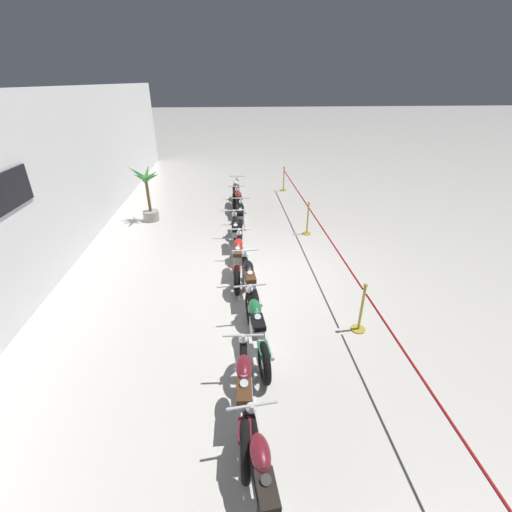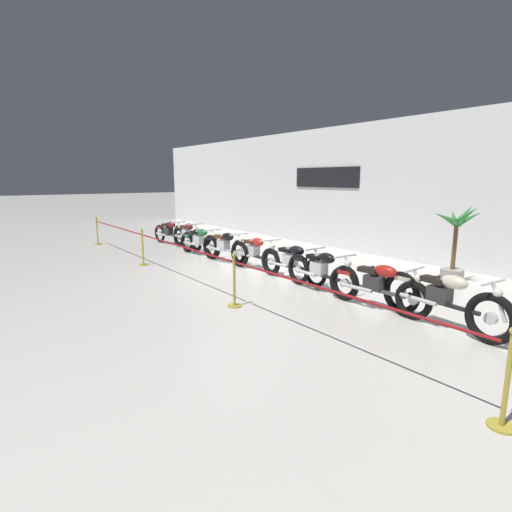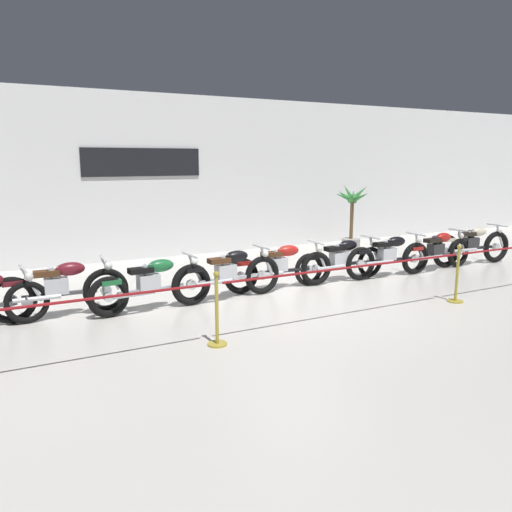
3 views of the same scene
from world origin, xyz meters
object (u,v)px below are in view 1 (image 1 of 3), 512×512
Objects in this scene: potted_palm_left_of_row at (148,194)px; motorcycle_maroon_1 at (244,394)px; motorcycle_red_4 at (238,259)px; motorcycle_cream_8 at (236,193)px; motorcycle_maroon_0 at (263,485)px; stanchion_far_left at (347,272)px; motorcycle_black_6 at (241,219)px; motorcycle_red_7 at (239,204)px; stanchion_mid_left at (361,315)px; motorcycle_black_5 at (236,234)px; stanchion_mid_right at (307,223)px; stanchion_far_right at (284,183)px; motorcycle_green_2 at (257,328)px; motorcycle_black_3 at (249,284)px.

motorcycle_maroon_1 is at bearing -160.80° from potted_palm_left_of_row.
motorcycle_cream_8 reaches higher than motorcycle_red_4.
stanchion_far_left is at bearing -29.00° from motorcycle_maroon_0.
motorcycle_black_6 is 1.00× the size of motorcycle_red_7.
stanchion_mid_left is at bearing 180.00° from stanchion_far_left.
stanchion_far_left is at bearing -152.79° from motorcycle_black_6.
motorcycle_red_7 is 3.09m from potted_palm_left_of_row.
motorcycle_black_5 is at bearing 38.24° from stanchion_far_left.
stanchion_mid_left is 4.69m from stanchion_mid_right.
potted_palm_left_of_row is at bearing 48.89° from motorcycle_black_5.
motorcycle_red_4 is 2.23× the size of stanchion_far_right.
motorcycle_green_2 is 0.98× the size of motorcycle_black_6.
stanchion_far_right is at bearing -49.55° from motorcycle_cream_8.
stanchion_far_left is (-5.48, -2.07, 0.32)m from motorcycle_red_7.
motorcycle_maroon_0 is at bearing 143.85° from stanchion_mid_left.
stanchion_far_left and stanchion_mid_left have the same top height.
motorcycle_red_7 is 1.25m from motorcycle_cream_8.
motorcycle_black_5 is 2.18× the size of stanchion_far_right.
motorcycle_red_7 is at bearing -4.24° from motorcycle_black_5.
motorcycle_maroon_0 is 12.64m from stanchion_far_right.
motorcycle_cream_8 is at bearing -1.19° from motorcycle_red_4.
motorcycle_maroon_1 reaches higher than motorcycle_green_2.
stanchion_far_left is at bearing -162.43° from motorcycle_cream_8.
motorcycle_green_2 is 0.91× the size of motorcycle_cream_8.
motorcycle_cream_8 reaches higher than motorcycle_black_3.
stanchion_mid_right reaches higher than motorcycle_red_7.
potted_palm_left_of_row is (5.21, 3.07, 0.47)m from motorcycle_black_3.
motorcycle_red_7 is (4.12, -0.17, -0.01)m from motorcycle_red_4.
motorcycle_maroon_0 is 0.87× the size of motorcycle_cream_8.
potted_palm_left_of_row is at bearing 43.67° from stanchion_far_left.
stanchion_far_left is at bearing -141.76° from motorcycle_black_5.
stanchion_far_right is at bearing -21.73° from motorcycle_black_5.
motorcycle_red_4 reaches higher than motorcycle_maroon_0.
motorcycle_black_6 is 4.97m from stanchion_far_right.
motorcycle_black_5 is 0.16× the size of stanchion_far_left.
stanchion_far_right reaches higher than motorcycle_cream_8.
stanchion_mid_left reaches higher than motorcycle_red_4.
motorcycle_black_6 is 2.70m from motorcycle_cream_8.
motorcycle_red_4 is at bearing -144.24° from potted_palm_left_of_row.
motorcycle_red_7 is (2.61, -0.19, -0.01)m from motorcycle_black_5.
motorcycle_cream_8 is at bearing 0.79° from motorcycle_green_2.
motorcycle_black_6 is 5.38m from stanchion_mid_left.
motorcycle_maroon_1 is 2.88m from motorcycle_black_3.
stanchion_far_left is (-0.16, -2.05, 0.29)m from motorcycle_black_3.
stanchion_far_left is (1.28, -2.02, 0.31)m from motorcycle_green_2.
motorcycle_red_7 is 2.10× the size of stanchion_far_right.
motorcycle_cream_8 is (9.44, -0.18, 0.00)m from motorcycle_maroon_1.
motorcycle_black_5 is at bearing 3.33° from motorcycle_green_2.
motorcycle_red_7 is (9.39, -0.10, -0.01)m from motorcycle_maroon_0.
motorcycle_maroon_0 is 0.89× the size of motorcycle_red_4.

